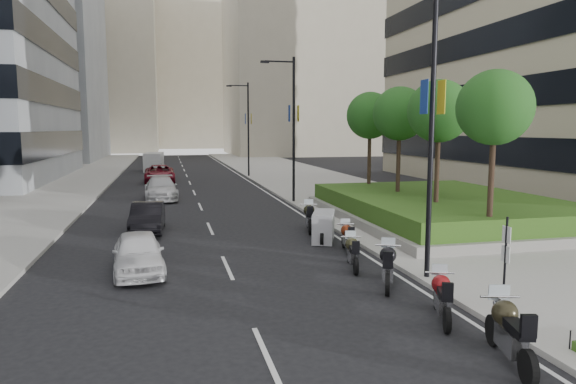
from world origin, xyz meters
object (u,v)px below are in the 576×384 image
object	(u,v)px
motorcycle_0	(509,332)
motorcycle_3	(352,253)
car_d	(160,174)
motorcycle_5	(324,227)
lamp_post_1	(291,122)
motorcycle_1	(442,297)
motorcycle_6	(309,217)
car_b	(147,217)
car_a	(138,253)
delivery_van	(154,163)
parking_sign	(505,258)
lamp_post_0	(427,115)
motorcycle_2	(388,266)
car_c	(161,188)
lamp_post_2	(247,124)
motorcycle_4	(348,238)

from	to	relation	value
motorcycle_0	motorcycle_3	bearing A→B (deg)	19.70
motorcycle_0	car_d	distance (m)	38.09
motorcycle_0	motorcycle_5	world-z (taller)	motorcycle_5
lamp_post_1	motorcycle_1	world-z (taller)	lamp_post_1
motorcycle_5	car_d	size ratio (longest dim) A/B	0.40
motorcycle_6	car_b	xyz separation A→B (m)	(-7.21, 1.52, 0.03)
car_a	delivery_van	distance (m)	41.13
parking_sign	car_d	distance (m)	36.08
car_d	car_a	bearing A→B (deg)	-91.85
lamp_post_0	car_d	xyz separation A→B (m)	(-8.18, 31.97, -4.30)
motorcycle_0	motorcycle_1	xyz separation A→B (m)	(-0.09, 2.41, -0.07)
motorcycle_3	motorcycle_6	xyz separation A→B (m)	(0.31, 6.47, 0.09)
motorcycle_2	car_c	size ratio (longest dim) A/B	0.42
motorcycle_2	motorcycle_0	bearing A→B (deg)	-152.77
car_b	motorcycle_3	bearing A→B (deg)	-46.73
car_a	car_b	world-z (taller)	car_a
motorcycle_6	lamp_post_0	bearing A→B (deg)	-158.62
lamp_post_0	lamp_post_2	xyz separation A→B (m)	(0.00, 35.00, 0.00)
lamp_post_1	motorcycle_1	bearing A→B (deg)	-93.08
motorcycle_1	car_c	distance (m)	24.84
lamp_post_0	car_a	distance (m)	10.07
car_b	car_c	distance (m)	10.97
motorcycle_0	motorcycle_4	distance (m)	9.55
parking_sign	car_d	world-z (taller)	parking_sign
motorcycle_0	delivery_van	bearing A→B (deg)	24.29
motorcycle_4	motorcycle_5	xyz separation A→B (m)	(-0.32, 2.03, 0.07)
lamp_post_0	motorcycle_0	xyz separation A→B (m)	(-0.99, -5.43, -4.42)
lamp_post_0	delivery_van	bearing A→B (deg)	101.41
lamp_post_1	motorcycle_6	bearing A→B (deg)	-98.25
motorcycle_6	car_d	bearing A→B (deg)	29.25
motorcycle_4	parking_sign	bearing A→B (deg)	-158.29
lamp_post_2	motorcycle_6	size ratio (longest dim) A/B	3.86
car_b	delivery_van	world-z (taller)	delivery_van
parking_sign	delivery_van	distance (m)	48.12
lamp_post_2	car_d	size ratio (longest dim) A/B	1.64
motorcycle_1	motorcycle_2	distance (m)	2.81
motorcycle_0	motorcycle_2	bearing A→B (deg)	18.00
lamp_post_0	motorcycle_2	distance (m)	4.62
motorcycle_2	lamp_post_0	bearing A→B (deg)	-55.78
motorcycle_0	car_a	bearing A→B (deg)	56.91
motorcycle_1	motorcycle_4	bearing A→B (deg)	20.39
lamp_post_0	motorcycle_0	distance (m)	7.07
motorcycle_0	lamp_post_0	bearing A→B (deg)	4.91
lamp_post_1	motorcycle_4	distance (m)	13.69
motorcycle_2	car_d	xyz separation A→B (m)	(-6.93, 32.18, 0.14)
motorcycle_1	car_d	size ratio (longest dim) A/B	0.38
motorcycle_0	motorcycle_1	world-z (taller)	motorcycle_0
motorcycle_4	car_c	world-z (taller)	car_c
parking_sign	motorcycle_0	bearing A→B (deg)	-124.06
motorcycle_4	car_d	world-z (taller)	car_d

